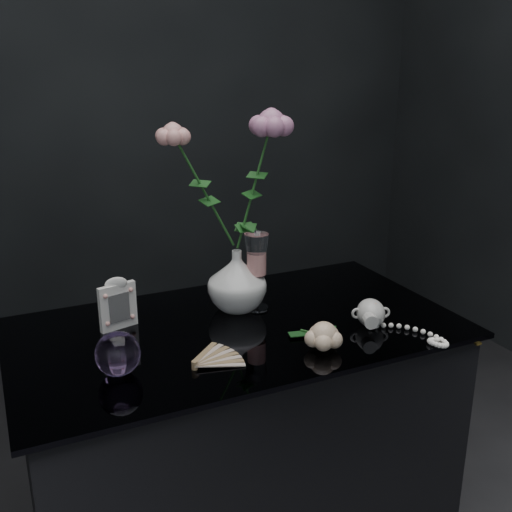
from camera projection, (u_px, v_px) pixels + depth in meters
name	position (u px, v px, depth m)	size (l,w,h in m)	color
table	(239.00, 460.00, 1.55)	(1.05, 0.58, 0.76)	black
vase	(237.00, 280.00, 1.50)	(0.15, 0.15, 0.16)	white
wine_glass	(257.00, 272.00, 1.50)	(0.06, 0.06, 0.20)	white
picture_frame	(117.00, 303.00, 1.40)	(0.10, 0.07, 0.13)	white
paperweight	(118.00, 354.00, 1.19)	(0.09, 0.09, 0.09)	#BA88DD
paper_fan	(195.00, 364.00, 1.22)	(0.21, 0.16, 0.02)	beige
loose_rose	(324.00, 335.00, 1.31)	(0.14, 0.18, 0.06)	#FFCCA4
pearl_jar	(371.00, 312.00, 1.42)	(0.23, 0.24, 0.07)	silver
roses	(232.00, 175.00, 1.42)	(0.32, 0.11, 0.39)	pink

